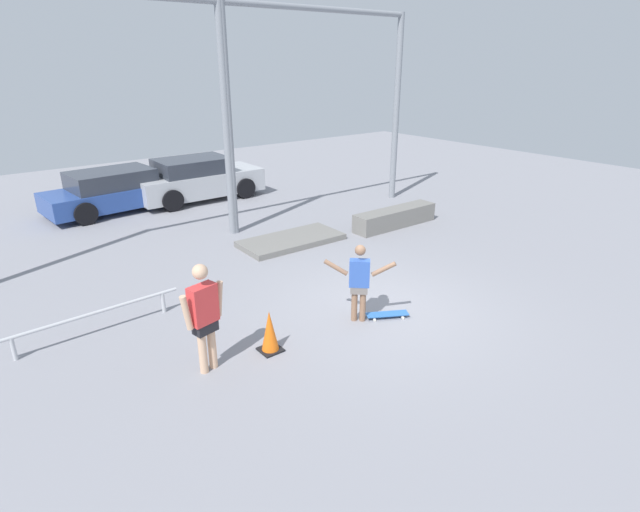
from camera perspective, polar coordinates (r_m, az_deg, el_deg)
name	(u,v)px	position (r m, az deg, el deg)	size (l,w,h in m)	color
ground_plane	(381,309)	(9.61, 7.01, -5.99)	(36.00, 36.00, 0.00)	gray
skateboarder	(359,280)	(8.81, 4.52, -2.70)	(0.98, 0.93, 1.46)	#8C664C
skateboard	(387,314)	(9.29, 7.69, -6.61)	(0.78, 0.56, 0.08)	#2D66B2
grind_box	(395,218)	(14.29, 8.56, 4.37)	(2.71, 0.58, 0.51)	slate
manual_pad	(291,240)	(12.89, -3.30, 1.81)	(2.65, 1.25, 0.15)	slate
grind_rail	(94,316)	(9.39, -24.46, -6.28)	(3.01, 0.19, 0.42)	#B7BABF
canopy_support_left	(96,101)	(12.07, -24.24, 15.81)	(6.28, 0.20, 5.76)	gray
canopy_support_right	(323,91)	(14.86, 0.29, 18.34)	(6.28, 0.20, 5.76)	gray
parked_car_blue	(117,191)	(16.82, -22.21, 6.92)	(4.45, 2.16, 1.28)	#284793
parked_car_silver	(197,179)	(17.37, -13.86, 8.52)	(4.17, 1.91, 1.40)	#B7BABF
bystander	(204,314)	(7.52, -13.12, -6.45)	(0.76, 0.29, 1.74)	#DBAD89
traffic_cone	(270,332)	(8.13, -5.77, -8.60)	(0.35, 0.35, 0.72)	black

